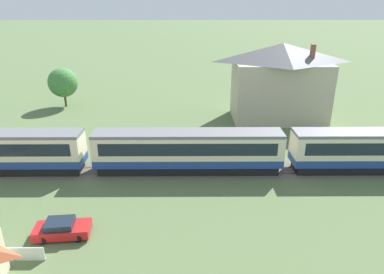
{
  "coord_description": "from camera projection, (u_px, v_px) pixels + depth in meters",
  "views": [
    {
      "loc": [
        -27.56,
        -31.36,
        16.28
      ],
      "look_at": [
        -27.34,
        2.08,
        2.94
      ],
      "focal_mm": 32.0,
      "sensor_mm": 36.0,
      "label": 1
    }
  ],
  "objects": [
    {
      "name": "passenger_train",
      "position": [
        191.0,
        150.0,
        34.36
      ],
      "size": [
        98.98,
        2.87,
        4.28
      ],
      "color": "#234293",
      "rests_on": "ground_plane"
    },
    {
      "name": "railway_track",
      "position": [
        231.0,
        170.0,
        35.26
      ],
      "size": [
        159.71,
        3.6,
        0.04
      ],
      "color": "#665B51",
      "rests_on": "ground_plane"
    },
    {
      "name": "station_house_grey_roof",
      "position": [
        280.0,
        81.0,
        48.63
      ],
      "size": [
        13.96,
        8.47,
        10.94
      ],
      "color": "#BCB293",
      "rests_on": "ground_plane"
    },
    {
      "name": "parked_car_red",
      "position": [
        62.0,
        229.0,
        25.22
      ],
      "size": [
        4.16,
        2.19,
        1.33
      ],
      "rotation": [
        0.0,
        0.0,
        0.09
      ],
      "color": "red",
      "rests_on": "ground_plane"
    },
    {
      "name": "yard_tree_1",
      "position": [
        63.0,
        83.0,
        55.28
      ],
      "size": [
        4.7,
        4.7,
        6.35
      ],
      "color": "#4C3823",
      "rests_on": "ground_plane"
    }
  ]
}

